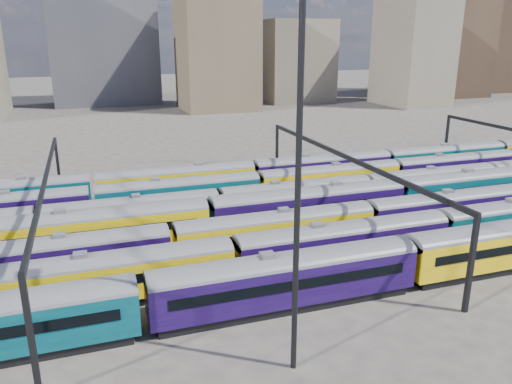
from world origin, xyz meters
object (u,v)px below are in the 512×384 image
object	(u,v)px
rake_0	(511,239)
rake_2	(172,240)
mast_2	(299,152)
rake_1	(104,273)

from	to	relation	value
rake_0	rake_2	world-z (taller)	rake_0
rake_2	mast_2	size ratio (longest dim) A/B	4.70
rake_0	rake_1	size ratio (longest dim) A/B	1.46
rake_0	rake_2	distance (m)	30.40
mast_2	rake_0	bearing A→B (deg)	16.29
rake_1	mast_2	world-z (taller)	mast_2
rake_0	rake_2	bearing A→B (deg)	160.79
rake_2	mast_2	bearing A→B (deg)	-74.41
rake_1	rake_2	world-z (taller)	rake_1
rake_2	mast_2	xyz separation A→B (m)	(4.74, -17.00, 11.38)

